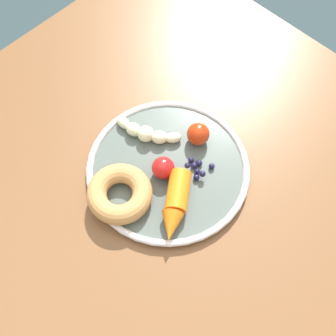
{
  "coord_description": "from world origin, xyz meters",
  "views": [
    {
      "loc": [
        0.24,
        0.24,
        1.46
      ],
      "look_at": [
        -0.03,
        -0.03,
        0.75
      ],
      "focal_mm": 48.45,
      "sensor_mm": 36.0,
      "label": 1
    }
  ],
  "objects_px": {
    "plate": "(168,169)",
    "tomato_near": "(163,168)",
    "banana": "(147,133)",
    "donut": "(120,194)",
    "dining_table": "(168,210)",
    "carrot_orange": "(174,206)",
    "blueberry_pile": "(198,168)",
    "tomato_mid": "(198,134)"
  },
  "relations": [
    {
      "from": "banana",
      "to": "tomato_near",
      "type": "distance_m",
      "value": 0.08
    },
    {
      "from": "donut",
      "to": "tomato_mid",
      "type": "height_order",
      "value": "tomato_mid"
    },
    {
      "from": "tomato_near",
      "to": "plate",
      "type": "bearing_deg",
      "value": -175.57
    },
    {
      "from": "carrot_orange",
      "to": "donut",
      "type": "distance_m",
      "value": 0.1
    },
    {
      "from": "plate",
      "to": "tomato_near",
      "type": "distance_m",
      "value": 0.03
    },
    {
      "from": "dining_table",
      "to": "donut",
      "type": "height_order",
      "value": "donut"
    },
    {
      "from": "dining_table",
      "to": "donut",
      "type": "relative_size",
      "value": 8.53
    },
    {
      "from": "blueberry_pile",
      "to": "dining_table",
      "type": "bearing_deg",
      "value": -13.1
    },
    {
      "from": "dining_table",
      "to": "carrot_orange",
      "type": "height_order",
      "value": "carrot_orange"
    },
    {
      "from": "dining_table",
      "to": "plate",
      "type": "height_order",
      "value": "plate"
    },
    {
      "from": "dining_table",
      "to": "plate",
      "type": "distance_m",
      "value": 0.11
    },
    {
      "from": "banana",
      "to": "carrot_orange",
      "type": "relative_size",
      "value": 1.03
    },
    {
      "from": "donut",
      "to": "plate",
      "type": "bearing_deg",
      "value": 169.52
    },
    {
      "from": "carrot_orange",
      "to": "tomato_near",
      "type": "height_order",
      "value": "tomato_near"
    },
    {
      "from": "carrot_orange",
      "to": "blueberry_pile",
      "type": "distance_m",
      "value": 0.09
    },
    {
      "from": "banana",
      "to": "carrot_orange",
      "type": "distance_m",
      "value": 0.16
    },
    {
      "from": "banana",
      "to": "donut",
      "type": "bearing_deg",
      "value": 25.2
    },
    {
      "from": "plate",
      "to": "tomato_near",
      "type": "height_order",
      "value": "tomato_near"
    },
    {
      "from": "blueberry_pile",
      "to": "tomato_near",
      "type": "distance_m",
      "value": 0.06
    },
    {
      "from": "banana",
      "to": "tomato_mid",
      "type": "relative_size",
      "value": 2.95
    },
    {
      "from": "banana",
      "to": "carrot_orange",
      "type": "height_order",
      "value": "carrot_orange"
    },
    {
      "from": "dining_table",
      "to": "banana",
      "type": "xyz_separation_m",
      "value": [
        -0.05,
        -0.1,
        0.12
      ]
    },
    {
      "from": "donut",
      "to": "tomato_mid",
      "type": "bearing_deg",
      "value": 174.67
    },
    {
      "from": "dining_table",
      "to": "tomato_mid",
      "type": "relative_size",
      "value": 23.1
    },
    {
      "from": "blueberry_pile",
      "to": "tomato_near",
      "type": "height_order",
      "value": "tomato_near"
    },
    {
      "from": "plate",
      "to": "tomato_near",
      "type": "bearing_deg",
      "value": 4.43
    },
    {
      "from": "dining_table",
      "to": "banana",
      "type": "relative_size",
      "value": 7.82
    },
    {
      "from": "plate",
      "to": "banana",
      "type": "height_order",
      "value": "banana"
    },
    {
      "from": "carrot_orange",
      "to": "tomato_mid",
      "type": "height_order",
      "value": "tomato_mid"
    },
    {
      "from": "blueberry_pile",
      "to": "banana",
      "type": "bearing_deg",
      "value": -83.47
    },
    {
      "from": "dining_table",
      "to": "carrot_orange",
      "type": "xyz_separation_m",
      "value": [
        0.02,
        0.04,
        0.12
      ]
    },
    {
      "from": "plate",
      "to": "carrot_orange",
      "type": "height_order",
      "value": "carrot_orange"
    },
    {
      "from": "carrot_orange",
      "to": "tomato_near",
      "type": "xyz_separation_m",
      "value": [
        -0.04,
        -0.06,
        0.0
      ]
    },
    {
      "from": "plate",
      "to": "dining_table",
      "type": "bearing_deg",
      "value": 43.3
    },
    {
      "from": "donut",
      "to": "blueberry_pile",
      "type": "bearing_deg",
      "value": 156.11
    },
    {
      "from": "dining_table",
      "to": "plate",
      "type": "bearing_deg",
      "value": -136.7
    },
    {
      "from": "plate",
      "to": "banana",
      "type": "relative_size",
      "value": 2.39
    },
    {
      "from": "tomato_mid",
      "to": "banana",
      "type": "bearing_deg",
      "value": -50.9
    },
    {
      "from": "plate",
      "to": "blueberry_pile",
      "type": "distance_m",
      "value": 0.05
    },
    {
      "from": "dining_table",
      "to": "carrot_orange",
      "type": "relative_size",
      "value": 8.03
    },
    {
      "from": "donut",
      "to": "dining_table",
      "type": "bearing_deg",
      "value": 148.0
    },
    {
      "from": "dining_table",
      "to": "banana",
      "type": "distance_m",
      "value": 0.16
    }
  ]
}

